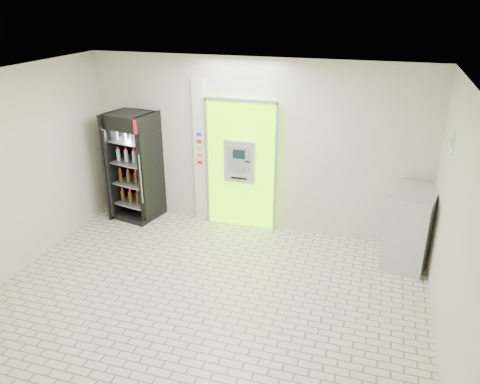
% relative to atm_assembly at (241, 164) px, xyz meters
% --- Properties ---
extents(ground, '(6.00, 6.00, 0.00)m').
position_rel_atm_assembly_xyz_m(ground, '(0.20, -2.41, -1.17)').
color(ground, beige).
rests_on(ground, ground).
extents(room_shell, '(6.00, 6.00, 6.00)m').
position_rel_atm_assembly_xyz_m(room_shell, '(0.20, -2.41, 0.67)').
color(room_shell, beige).
rests_on(room_shell, ground).
extents(atm_assembly, '(1.30, 0.24, 2.33)m').
position_rel_atm_assembly_xyz_m(atm_assembly, '(0.00, 0.00, 0.00)').
color(atm_assembly, '#8DFF00').
rests_on(atm_assembly, ground).
extents(pillar, '(0.22, 0.11, 2.60)m').
position_rel_atm_assembly_xyz_m(pillar, '(-0.78, 0.04, 0.13)').
color(pillar, silver).
rests_on(pillar, ground).
extents(beverage_cooler, '(0.88, 0.84, 2.01)m').
position_rel_atm_assembly_xyz_m(beverage_cooler, '(-1.99, -0.25, -0.21)').
color(beverage_cooler, black).
rests_on(beverage_cooler, ground).
extents(steel_cabinet, '(0.82, 1.03, 1.21)m').
position_rel_atm_assembly_xyz_m(steel_cabinet, '(2.89, -0.51, -0.56)').
color(steel_cabinet, '#B7BABF').
rests_on(steel_cabinet, ground).
extents(exit_sign, '(0.02, 0.22, 0.26)m').
position_rel_atm_assembly_xyz_m(exit_sign, '(3.19, -1.01, 0.95)').
color(exit_sign, white).
rests_on(exit_sign, room_shell).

